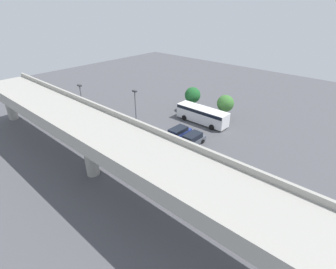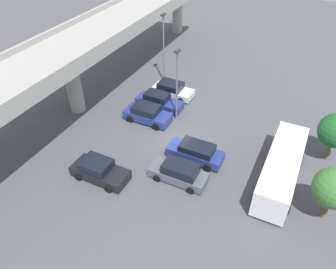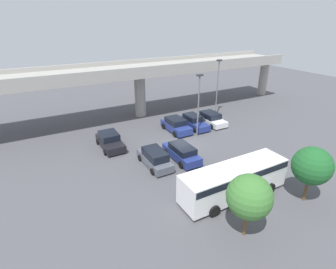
{
  "view_description": "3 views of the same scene",
  "coord_description": "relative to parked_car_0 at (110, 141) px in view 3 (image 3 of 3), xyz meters",
  "views": [
    {
      "loc": [
        -23.47,
        24.11,
        18.34
      ],
      "look_at": [
        -0.94,
        -0.87,
        0.91
      ],
      "focal_mm": 28.0,
      "sensor_mm": 36.0,
      "label": 1
    },
    {
      "loc": [
        -20.95,
        -9.38,
        18.93
      ],
      "look_at": [
        -2.03,
        -0.03,
        2.18
      ],
      "focal_mm": 35.0,
      "sensor_mm": 36.0,
      "label": 2
    },
    {
      "loc": [
        -13.62,
        -21.58,
        12.78
      ],
      "look_at": [
        -1.12,
        1.15,
        1.21
      ],
      "focal_mm": 28.0,
      "sensor_mm": 36.0,
      "label": 3
    }
  ],
  "objects": [
    {
      "name": "parked_car_0",
      "position": [
        0.0,
        0.0,
        0.0
      ],
      "size": [
        2.24,
        4.6,
        1.61
      ],
      "rotation": [
        0.0,
        0.0,
        -1.57
      ],
      "color": "black",
      "rests_on": "ground_plane"
    },
    {
      "name": "parked_car_3",
      "position": [
        8.44,
        0.38,
        0.05
      ],
      "size": [
        2.22,
        4.57,
        1.65
      ],
      "rotation": [
        0.0,
        0.0,
        -1.57
      ],
      "color": "navy",
      "rests_on": "ground_plane"
    },
    {
      "name": "highway_overpass",
      "position": [
        6.87,
        7.6,
        5.28
      ],
      "size": [
        49.23,
        6.38,
        7.39
      ],
      "color": "#9E9B93",
      "rests_on": "ground_plane"
    },
    {
      "name": "lamp_post_mid_lot",
      "position": [
        9.9,
        -2.05,
        3.56
      ],
      "size": [
        0.7,
        0.35,
        7.26
      ],
      "color": "slate",
      "rests_on": "ground_plane"
    },
    {
      "name": "tree_front_left",
      "position": [
        3.75,
        -16.3,
        2.19
      ],
      "size": [
        2.81,
        2.81,
        4.35
      ],
      "color": "brown",
      "rests_on": "ground_plane"
    },
    {
      "name": "shuttle_bus",
      "position": [
        5.87,
        -12.83,
        0.78
      ],
      "size": [
        8.95,
        2.7,
        2.55
      ],
      "rotation": [
        0.0,
        0.0,
        3.14
      ],
      "color": "white",
      "rests_on": "ground_plane"
    },
    {
      "name": "ground_plane",
      "position": [
        6.87,
        -3.63,
        -0.74
      ],
      "size": [
        102.34,
        102.34,
        0.0
      ],
      "primitive_type": "plane",
      "color": "#4C4C51"
    },
    {
      "name": "tree_front_centre",
      "position": [
        10.27,
        -15.9,
        2.25
      ],
      "size": [
        2.83,
        2.83,
        4.42
      ],
      "color": "brown",
      "rests_on": "ground_plane"
    },
    {
      "name": "parked_car_2",
      "position": [
        5.35,
        -5.99,
        0.01
      ],
      "size": [
        2.06,
        4.72,
        1.55
      ],
      "rotation": [
        0.0,
        0.0,
        1.57
      ],
      "color": "navy",
      "rests_on": "ground_plane"
    },
    {
      "name": "parked_car_1",
      "position": [
        2.52,
        -5.76,
        0.03
      ],
      "size": [
        2.01,
        4.59,
        1.63
      ],
      "rotation": [
        0.0,
        0.0,
        1.57
      ],
      "color": "#515660",
      "rests_on": "ground_plane"
    },
    {
      "name": "lamp_post_near_aisle",
      "position": [
        16.18,
        2.49,
        3.84
      ],
      "size": [
        0.7,
        0.35,
        7.81
      ],
      "color": "slate",
      "rests_on": "ground_plane"
    },
    {
      "name": "parked_car_5",
      "position": [
        13.67,
        0.22,
        -0.01
      ],
      "size": [
        2.23,
        4.49,
        1.54
      ],
      "rotation": [
        0.0,
        0.0,
        -1.57
      ],
      "color": "silver",
      "rests_on": "ground_plane"
    },
    {
      "name": "parked_car_4",
      "position": [
        11.06,
        0.47,
        -0.02
      ],
      "size": [
        2.02,
        4.87,
        1.57
      ],
      "rotation": [
        0.0,
        0.0,
        -1.57
      ],
      "color": "navy",
      "rests_on": "ground_plane"
    }
  ]
}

